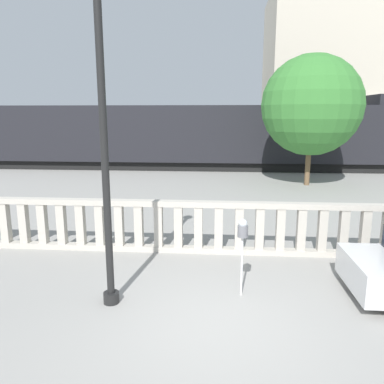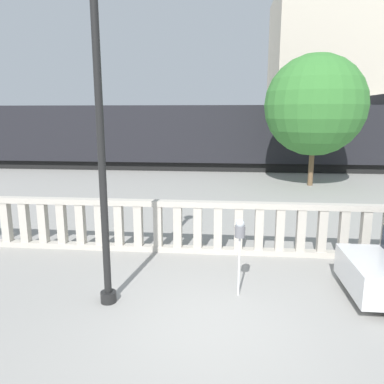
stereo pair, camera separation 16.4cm
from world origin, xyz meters
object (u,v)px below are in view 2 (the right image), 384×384
at_px(lamppost, 100,121).
at_px(train_near, 188,136).
at_px(train_far, 254,133).
at_px(parking_meter, 240,234).
at_px(tree_left, 315,105).

xyz_separation_m(lamppost, train_near, (-0.38, 17.23, -1.25)).
distance_m(lamppost, train_near, 17.28).
height_order(train_near, train_far, train_near).
xyz_separation_m(lamppost, parking_meter, (2.38, 0.49, -2.05)).
bearing_deg(lamppost, tree_left, 63.21).
distance_m(train_far, tree_left, 13.01).
relative_size(lamppost, parking_meter, 3.95).
height_order(train_near, tree_left, tree_left).
bearing_deg(train_near, lamppost, -88.75).
bearing_deg(lamppost, train_near, 91.25).
bearing_deg(train_far, train_near, -121.22).
bearing_deg(train_near, train_far, 58.78).
xyz_separation_m(parking_meter, train_far, (1.86, 24.36, 0.63)).
bearing_deg(lamppost, train_far, 80.32).
bearing_deg(tree_left, train_near, 141.82).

